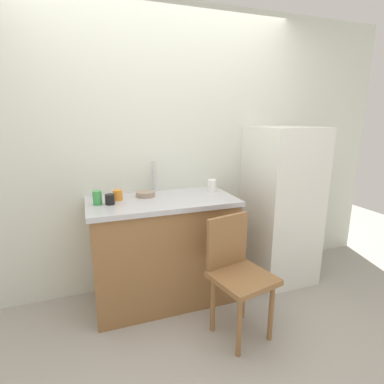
{
  "coord_description": "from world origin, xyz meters",
  "views": [
    {
      "loc": [
        -0.66,
        -1.73,
        1.59
      ],
      "look_at": [
        0.17,
        0.6,
        0.97
      ],
      "focal_mm": 28.2,
      "sensor_mm": 36.0,
      "label": 1
    }
  ],
  "objects_px": {
    "refrigerator": "(281,205)",
    "cup_white": "(212,185)",
    "chair": "(237,271)",
    "cup_green": "(97,198)",
    "cup_black": "(110,199)",
    "cup_orange": "(118,195)",
    "terracotta_bowl": "(145,194)"
  },
  "relations": [
    {
      "from": "refrigerator",
      "to": "cup_white",
      "type": "relative_size",
      "value": 13.85
    },
    {
      "from": "chair",
      "to": "cup_green",
      "type": "bearing_deg",
      "value": 133.45
    },
    {
      "from": "refrigerator",
      "to": "cup_black",
      "type": "height_order",
      "value": "refrigerator"
    },
    {
      "from": "cup_green",
      "to": "cup_black",
      "type": "relative_size",
      "value": 1.34
    },
    {
      "from": "cup_orange",
      "to": "chair",
      "type": "bearing_deg",
      "value": -43.12
    },
    {
      "from": "refrigerator",
      "to": "cup_black",
      "type": "xyz_separation_m",
      "value": [
        -1.62,
        -0.01,
        0.21
      ]
    },
    {
      "from": "cup_green",
      "to": "cup_orange",
      "type": "height_order",
      "value": "cup_green"
    },
    {
      "from": "refrigerator",
      "to": "terracotta_bowl",
      "type": "bearing_deg",
      "value": 174.18
    },
    {
      "from": "cup_green",
      "to": "cup_white",
      "type": "bearing_deg",
      "value": 5.47
    },
    {
      "from": "chair",
      "to": "cup_white",
      "type": "bearing_deg",
      "value": 69.26
    },
    {
      "from": "refrigerator",
      "to": "cup_black",
      "type": "bearing_deg",
      "value": -179.51
    },
    {
      "from": "cup_green",
      "to": "cup_white",
      "type": "relative_size",
      "value": 1.0
    },
    {
      "from": "cup_green",
      "to": "cup_orange",
      "type": "relative_size",
      "value": 1.28
    },
    {
      "from": "cup_black",
      "to": "cup_white",
      "type": "bearing_deg",
      "value": 7.63
    },
    {
      "from": "refrigerator",
      "to": "cup_orange",
      "type": "height_order",
      "value": "refrigerator"
    },
    {
      "from": "chair",
      "to": "cup_white",
      "type": "xyz_separation_m",
      "value": [
        0.1,
        0.72,
        0.48
      ]
    },
    {
      "from": "refrigerator",
      "to": "terracotta_bowl",
      "type": "distance_m",
      "value": 1.33
    },
    {
      "from": "terracotta_bowl",
      "to": "cup_orange",
      "type": "xyz_separation_m",
      "value": [
        -0.24,
        -0.04,
        0.02
      ]
    },
    {
      "from": "refrigerator",
      "to": "cup_white",
      "type": "distance_m",
      "value": 0.73
    },
    {
      "from": "refrigerator",
      "to": "terracotta_bowl",
      "type": "relative_size",
      "value": 9.29
    },
    {
      "from": "terracotta_bowl",
      "to": "cup_white",
      "type": "xyz_separation_m",
      "value": [
        0.62,
        -0.02,
        0.03
      ]
    },
    {
      "from": "cup_green",
      "to": "cup_orange",
      "type": "distance_m",
      "value": 0.18
    },
    {
      "from": "cup_orange",
      "to": "cup_green",
      "type": "bearing_deg",
      "value": -153.27
    },
    {
      "from": "cup_green",
      "to": "cup_white",
      "type": "height_order",
      "value": "same"
    },
    {
      "from": "chair",
      "to": "terracotta_bowl",
      "type": "relative_size",
      "value": 5.49
    },
    {
      "from": "refrigerator",
      "to": "cup_white",
      "type": "xyz_separation_m",
      "value": [
        -0.69,
        0.11,
        0.23
      ]
    },
    {
      "from": "cup_green",
      "to": "cup_black",
      "type": "bearing_deg",
      "value": -16.11
    },
    {
      "from": "terracotta_bowl",
      "to": "cup_white",
      "type": "height_order",
      "value": "cup_white"
    },
    {
      "from": "cup_orange",
      "to": "cup_white",
      "type": "bearing_deg",
      "value": 0.99
    },
    {
      "from": "terracotta_bowl",
      "to": "refrigerator",
      "type": "bearing_deg",
      "value": -5.82
    },
    {
      "from": "refrigerator",
      "to": "cup_orange",
      "type": "relative_size",
      "value": 17.69
    },
    {
      "from": "refrigerator",
      "to": "cup_orange",
      "type": "distance_m",
      "value": 1.56
    }
  ]
}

